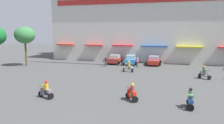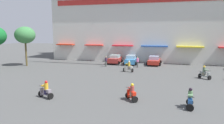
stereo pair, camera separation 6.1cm
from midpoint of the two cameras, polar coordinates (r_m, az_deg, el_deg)
ground_plane at (r=21.05m, az=0.78°, el=-6.82°), size 128.00×128.00×0.00m
colonial_building at (r=44.30m, az=8.98°, el=13.69°), size 34.19×19.72×22.50m
plaza_tree_2 at (r=35.76m, az=-22.81°, el=6.82°), size 3.23×3.06×6.28m
parked_car_0 at (r=35.89m, az=0.86°, el=0.82°), size 2.37×3.85×1.50m
parked_car_1 at (r=35.17m, az=5.31°, el=0.65°), size 2.43×4.42×1.55m
parked_car_2 at (r=35.19m, az=11.59°, el=0.46°), size 2.41×4.47×1.48m
scooter_rider_0 at (r=16.93m, az=5.53°, el=-8.58°), size 1.21×1.35×1.45m
scooter_rider_1 at (r=26.65m, az=24.23°, el=-2.89°), size 1.38×1.36×1.56m
scooter_rider_5 at (r=28.49m, az=4.60°, el=-1.46°), size 1.44×0.74×1.57m
scooter_rider_6 at (r=18.35m, az=-17.70°, el=-7.58°), size 1.52×1.00×1.51m
scooter_rider_8 at (r=16.31m, az=20.82°, el=-9.77°), size 0.62×1.43×1.50m
pedestrian_0 at (r=32.74m, az=-1.60°, el=0.33°), size 0.49×0.49×1.60m
pedestrian_1 at (r=32.08m, az=7.09°, el=0.12°), size 0.47×0.47×1.62m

